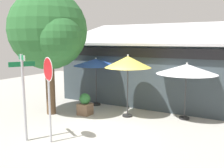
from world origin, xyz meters
name	(u,v)px	position (x,y,z in m)	size (l,w,h in m)	color
ground_plane	(96,132)	(0.00, 0.00, -0.05)	(28.00, 28.00, 0.10)	#9E9B93
cafe_building	(153,70)	(0.05, 5.94, 1.67)	(9.65, 5.36, 4.45)	#333D42
street_sign_post	(23,89)	(-1.52, -1.99, 1.78)	(0.78, 0.73, 2.92)	#A8AAB2
stop_sign	(49,84)	(-0.70, -1.68, 1.98)	(0.71, 0.35, 2.83)	#A8AAB2
patio_umbrella_royal_blue_left	(96,63)	(-2.06, 3.20, 2.23)	(2.33, 2.33, 2.50)	black
patio_umbrella_mustard_center	(128,62)	(0.26, 2.17, 2.42)	(2.02, 2.02, 2.76)	black
patio_umbrella_ivory_right	(187,69)	(2.57, 3.05, 2.16)	(2.54, 2.54, 2.45)	black
shade_tree	(49,32)	(-2.87, 0.77, 3.72)	(3.66, 3.45, 5.52)	brown
sidewalk_planter	(85,105)	(-1.55, 1.47, 0.47)	(0.56, 0.56, 0.99)	brown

